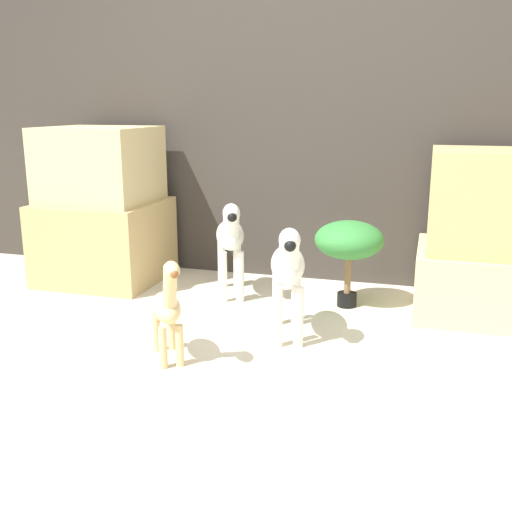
% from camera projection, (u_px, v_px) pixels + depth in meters
% --- Properties ---
extents(ground_plane, '(14.00, 14.00, 0.00)m').
position_uv_depth(ground_plane, '(204.00, 383.00, 2.53)').
color(ground_plane, beige).
extents(wall_back, '(6.40, 0.08, 2.20)m').
position_uv_depth(wall_back, '(296.00, 112.00, 3.86)').
color(wall_back, '#38332D').
rests_on(wall_back, ground_plane).
extents(rock_pillar_left, '(0.74, 0.70, 1.01)m').
position_uv_depth(rock_pillar_left, '(103.00, 210.00, 3.92)').
color(rock_pillar_left, tan).
rests_on(rock_pillar_left, ground_plane).
extents(rock_pillar_right, '(0.74, 0.70, 0.91)m').
position_uv_depth(rock_pillar_right, '(488.00, 239.00, 3.28)').
color(rock_pillar_right, '#DBC184').
rests_on(rock_pillar_right, ground_plane).
extents(zebra_right, '(0.27, 0.56, 0.60)m').
position_uv_depth(zebra_right, '(288.00, 268.00, 2.93)').
color(zebra_right, white).
rests_on(zebra_right, ground_plane).
extents(zebra_left, '(0.32, 0.55, 0.60)m').
position_uv_depth(zebra_left, '(230.00, 237.00, 3.60)').
color(zebra_left, white).
rests_on(zebra_left, ground_plane).
extents(giraffe_figurine, '(0.30, 0.38, 0.51)m').
position_uv_depth(giraffe_figurine, '(167.00, 307.00, 2.69)').
color(giraffe_figurine, '#E0C184').
rests_on(giraffe_figurine, ground_plane).
extents(potted_palm_front, '(0.39, 0.39, 0.50)m').
position_uv_depth(potted_palm_front, '(349.00, 242.00, 3.41)').
color(potted_palm_front, black).
rests_on(potted_palm_front, ground_plane).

